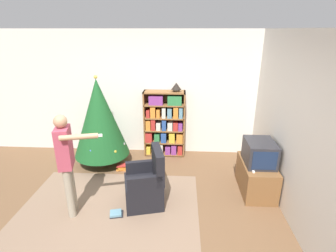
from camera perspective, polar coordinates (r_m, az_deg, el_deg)
name	(u,v)px	position (r m, az deg, el deg)	size (l,w,h in m)	color
ground_plane	(139,216)	(4.11, -6.40, -18.81)	(14.00, 14.00, 0.00)	brown
wall_back	(154,94)	(5.60, -3.10, 7.02)	(8.00, 0.10, 2.60)	silver
wall_right	(307,138)	(3.74, 28.07, -2.30)	(0.10, 8.00, 2.60)	silver
area_rug	(110,207)	(4.33, -12.54, -16.85)	(2.72, 1.95, 0.01)	#7F6651
bookshelf	(164,124)	(5.53, -0.78, 0.34)	(0.86, 0.30, 1.41)	brown
tv_stand	(256,177)	(4.70, 18.66, -10.46)	(0.50, 0.89, 0.52)	brown
television	(260,153)	(4.49, 19.31, -5.48)	(0.45, 0.58, 0.38)	#28282D
game_remote	(253,170)	(4.31, 17.99, -9.18)	(0.04, 0.12, 0.02)	white
christmas_tree	(99,118)	(5.22, -14.70, 1.66)	(1.08, 1.08, 1.80)	#4C3323
armchair	(146,185)	(4.16, -4.78, -12.74)	(0.69, 0.68, 0.92)	black
standing_person	(67,158)	(3.92, -21.21, -6.53)	(0.70, 0.46, 1.54)	#9E937F
table_lamp	(176,86)	(5.31, 1.81, 8.60)	(0.20, 0.20, 0.18)	#473828
book_pile_near_tree	(122,167)	(5.25, -9.97, -8.81)	(0.24, 0.19, 0.11)	orange
book_pile_by_chair	(116,214)	(4.15, -11.22, -18.23)	(0.22, 0.19, 0.05)	#232328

